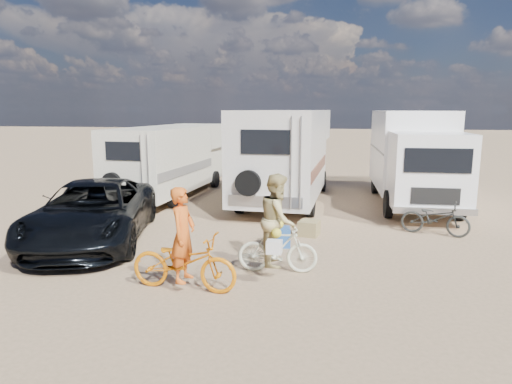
% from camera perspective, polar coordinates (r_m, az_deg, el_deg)
% --- Properties ---
extents(ground, '(140.00, 140.00, 0.00)m').
position_cam_1_polar(ground, '(9.67, 1.98, -9.43)').
color(ground, tan).
rests_on(ground, ground).
extents(rv_main, '(2.87, 7.56, 3.25)m').
position_cam_1_polar(rv_main, '(16.20, 3.87, 4.52)').
color(rv_main, white).
rests_on(rv_main, ground).
extents(rv_left, '(2.63, 7.16, 2.65)m').
position_cam_1_polar(rv_left, '(17.58, -10.55, 3.84)').
color(rv_left, beige).
rests_on(rv_left, ground).
extents(box_truck, '(2.43, 6.92, 3.23)m').
position_cam_1_polar(box_truck, '(16.38, 19.35, 3.99)').
color(box_truck, white).
rests_on(box_truck, ground).
extents(dark_suv, '(3.87, 5.92, 1.51)m').
position_cam_1_polar(dark_suv, '(11.97, -19.94, -2.40)').
color(dark_suv, black).
rests_on(dark_suv, ground).
extents(bike_man, '(2.08, 0.87, 1.06)m').
position_cam_1_polar(bike_man, '(8.44, -9.12, -8.74)').
color(bike_man, '#CC6B06').
rests_on(bike_man, ground).
extents(bike_woman, '(1.65, 0.55, 0.97)m').
position_cam_1_polar(bike_woman, '(9.23, 2.74, -7.23)').
color(bike_woman, beige).
rests_on(bike_woman, ground).
extents(rider_man, '(0.47, 0.67, 1.74)m').
position_cam_1_polar(rider_man, '(8.33, -9.19, -6.53)').
color(rider_man, '#D65A19').
rests_on(rider_man, ground).
extents(rider_woman, '(0.75, 0.94, 1.86)m').
position_cam_1_polar(rider_woman, '(9.10, 2.77, -4.58)').
color(rider_woman, tan).
rests_on(rider_woman, ground).
extents(bike_parked, '(1.83, 1.08, 0.91)m').
position_cam_1_polar(bike_parked, '(12.80, 21.72, -3.09)').
color(bike_parked, '#272927').
rests_on(bike_parked, ground).
extents(cooler, '(0.65, 0.52, 0.47)m').
position_cam_1_polar(cooler, '(11.00, 2.79, -5.69)').
color(cooler, '#245299').
rests_on(cooler, ground).
extents(crate, '(0.59, 0.59, 0.40)m').
position_cam_1_polar(crate, '(11.99, 6.74, -4.56)').
color(crate, olive).
rests_on(crate, ground).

